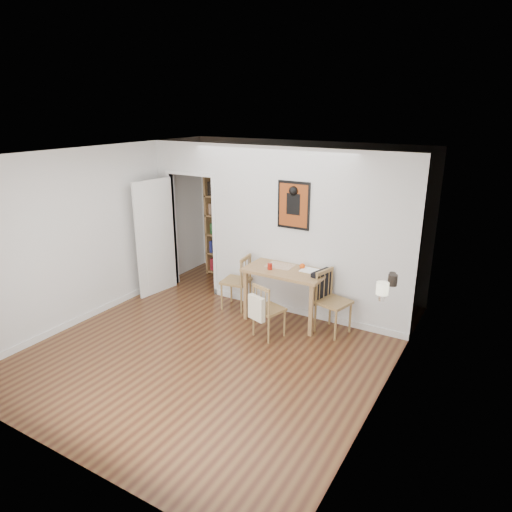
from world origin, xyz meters
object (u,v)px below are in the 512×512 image
Objects in this scene: red_glass at (270,266)px; ceramic_jar_b at (392,277)px; chair_left at (236,282)px; mantel_lamp at (382,290)px; ceramic_jar_a at (393,280)px; bookshelf at (227,226)px; notebook at (311,271)px; dining_table at (287,275)px; chair_right at (332,301)px; fireplace at (385,331)px; chair_front at (268,310)px; orange_fruit at (302,266)px.

ceramic_jar_b is (1.89, -0.40, 0.33)m from red_glass.
red_glass is (0.69, -0.13, 0.43)m from chair_left.
mantel_lamp reaches higher than ceramic_jar_a.
bookshelf is 6.58× the size of notebook.
chair_right reaches higher than dining_table.
bookshelf is at bearing 153.53° from notebook.
dining_table is at bearing 2.65° from chair_left.
chair_left is at bearing -174.85° from notebook.
dining_table is at bearing -32.22° from bookshelf.
dining_table is 1.31× the size of chair_right.
dining_table is 0.62× the size of bookshelf.
chair_left is 3.02× the size of notebook.
chair_left is at bearing 162.87° from fireplace.
chair_left reaches higher than chair_front.
chair_front is 6.11× the size of ceramic_jar_a.
mantel_lamp is (1.95, -1.06, 0.41)m from red_glass.
fireplace is 5.97× the size of mantel_lamp.
dining_table is 1.34× the size of chair_left.
red_glass reaches higher than chair_left.
dining_table is at bearing 144.70° from mantel_lamp.
red_glass is at bearing 163.98° from ceramic_jar_a.
chair_right is at bearing -0.45° from chair_left.
red_glass is 1.96m from ceramic_jar_b.
ceramic_jar_a reaches higher than red_glass.
bookshelf is (-1.90, 1.82, 0.56)m from chair_front.
bookshelf is 4.08m from ceramic_jar_a.
orange_fruit reaches higher than notebook.
red_glass is at bearing 168.17° from ceramic_jar_b.
fireplace is at bearing -90.62° from ceramic_jar_a.
chair_left is at bearing -172.77° from orange_fruit.
fireplace is 14.84× the size of orange_fruit.
notebook is at bearing 162.46° from chair_right.
fireplace is 0.77m from mantel_lamp.
bookshelf reaches higher than ceramic_jar_b.
chair_front is at bearing 172.75° from fireplace.
bookshelf is 23.50× the size of orange_fruit.
chair_right reaches higher than orange_fruit.
ceramic_jar_a reaches higher than chair_left.
chair_right is 9.90× the size of red_glass.
ceramic_jar_a is at bearing -30.29° from notebook.
chair_left is at bearing -177.35° from dining_table.
chair_right is 7.00× the size of ceramic_jar_a.
chair_right is at bearing 129.85° from mantel_lamp.
ceramic_jar_a reaches higher than fireplace.
bookshelf reaches higher than orange_fruit.
bookshelf is 4.15m from fireplace.
dining_table is 14.50× the size of orange_fruit.
chair_right is 0.70m from orange_fruit.
ceramic_jar_b is (3.56, -1.75, 0.23)m from bookshelf.
bookshelf reaches higher than chair_right.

